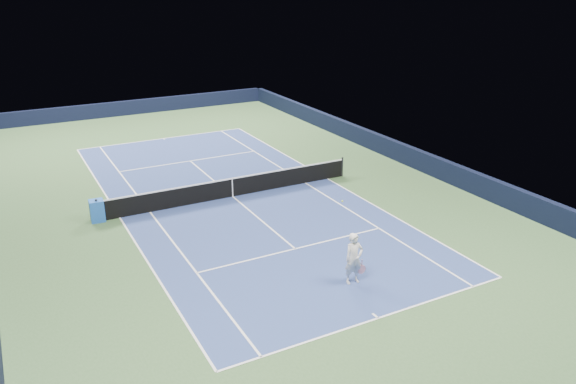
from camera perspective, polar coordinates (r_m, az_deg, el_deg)
name	(u,v)px	position (r m, az deg, el deg)	size (l,w,h in m)	color
ground	(233,197)	(27.73, -5.64, -0.47)	(40.00, 40.00, 0.00)	#36562F
wall_far	(134,107)	(45.82, -15.42, 8.30)	(22.00, 0.35, 1.10)	black
wall_right	(407,155)	(32.93, 11.99, 3.71)	(0.35, 40.00, 1.10)	black
court_surface	(233,197)	(27.73, -5.64, -0.47)	(10.97, 23.77, 0.01)	navy
baseline_far	(163,138)	(38.45, -12.55, 5.33)	(10.97, 0.08, 0.00)	white
baseline_near	(378,318)	(18.49, 9.14, -12.54)	(10.97, 0.08, 0.00)	white
sideline_doubles_right	(327,179)	(30.08, 4.03, 1.36)	(0.08, 23.77, 0.00)	white
sideline_doubles_left	(120,218)	(26.33, -16.72, -2.51)	(0.08, 23.77, 0.00)	white
sideline_singles_right	(305,183)	(29.42, 1.76, 0.94)	(0.08, 23.77, 0.00)	white
sideline_singles_left	(150,212)	(26.58, -13.85, -1.98)	(0.08, 23.77, 0.00)	white
service_line_far	(190,161)	(33.41, -9.90, 3.13)	(8.23, 0.08, 0.00)	white
service_line_near	(295,249)	(22.45, 0.74, -5.79)	(8.23, 0.08, 0.00)	white
center_service_line	(233,196)	(27.73, -5.64, -0.45)	(0.08, 12.80, 0.00)	white
center_mark_far	(164,139)	(38.31, -12.49, 5.28)	(0.08, 0.30, 0.00)	white
center_mark_near	(375,316)	(18.59, 8.86, -12.32)	(0.08, 0.30, 0.00)	white
tennis_net	(232,187)	(27.55, -5.68, 0.51)	(12.90, 0.10, 1.07)	black
sponsor_cube	(97,211)	(26.10, -18.82, -1.81)	(0.65, 0.59, 0.99)	blue
tennis_player	(354,259)	(19.84, 6.72, -6.74)	(0.85, 1.28, 2.77)	silver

